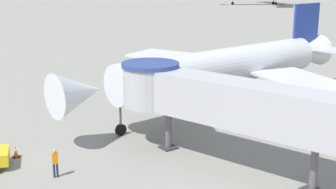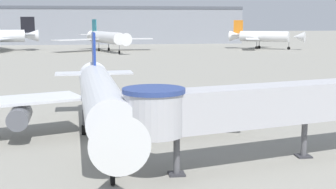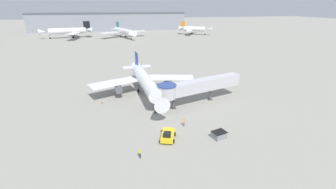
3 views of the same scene
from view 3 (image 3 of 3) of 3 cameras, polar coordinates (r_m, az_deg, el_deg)
name	(u,v)px [view 3 (image 3 of 3)]	position (r m, az deg, el deg)	size (l,w,h in m)	color
ground_plane	(146,99)	(57.43, -5.57, -1.05)	(800.00, 800.00, 0.00)	gray
main_airplane	(145,81)	(59.03, -5.94, 3.56)	(28.99, 31.30, 9.05)	silver
jet_bridge	(196,86)	(53.43, 7.10, 2.11)	(22.20, 8.58, 6.03)	#B7B7BC
pushback_tug_yellow	(168,135)	(40.16, -0.04, -10.31)	(3.49, 4.67, 1.84)	yellow
service_container_gray	(219,135)	(41.60, 12.84, -9.95)	(2.80, 2.40, 1.26)	gray
traffic_cone_near_nose	(162,130)	(42.68, -1.56, -8.88)	(0.48, 0.48, 0.80)	black
traffic_cone_port_wing	(102,102)	(56.78, -16.44, -1.80)	(0.40, 0.40, 0.67)	black
ground_crew_marshaller	(140,152)	(35.92, -7.12, -14.33)	(0.36, 0.40, 1.82)	#1E2338
ground_crew_wing_walker	(184,121)	(44.21, 4.10, -6.77)	(0.30, 0.40, 1.83)	#1E2338
background_jet_teal_tail	(124,31)	(173.62, -11.11, 15.50)	(33.66, 34.09, 10.62)	white
background_jet_black_tail	(69,31)	(183.67, -23.91, 14.55)	(35.93, 39.59, 11.48)	silver
background_jet_orange_tail	(194,29)	(190.55, 6.56, 16.23)	(24.61, 23.89, 10.33)	white
terminal_building	(110,22)	(227.94, -14.40, 17.50)	(139.21, 19.44, 16.24)	gray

